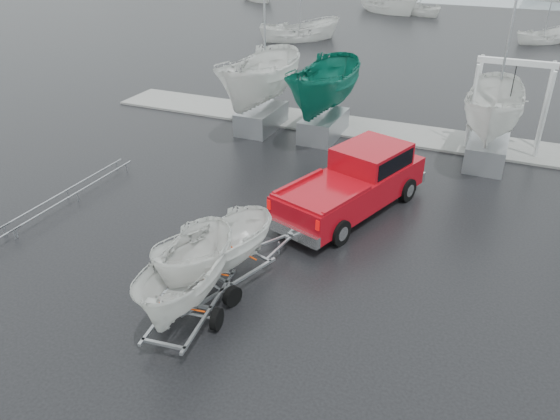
% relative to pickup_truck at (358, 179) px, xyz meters
% --- Properties ---
extents(ground_plane, '(120.00, 120.00, 0.00)m').
position_rel_pickup_truck_xyz_m(ground_plane, '(-1.10, -4.69, -1.15)').
color(ground_plane, black).
rests_on(ground_plane, ground).
extents(dock, '(30.00, 3.00, 0.12)m').
position_rel_pickup_truck_xyz_m(dock, '(-1.10, 8.31, -1.10)').
color(dock, gray).
rests_on(dock, ground).
extents(pickup_truck, '(4.24, 7.02, 2.21)m').
position_rel_pickup_truck_xyz_m(pickup_truck, '(0.00, 0.00, 0.00)').
color(pickup_truck, '#9B0812').
rests_on(pickup_truck, ground).
extents(trailer_hitched, '(2.26, 3.79, 4.68)m').
position_rel_pickup_truck_xyz_m(trailer_hitched, '(-2.17, -6.51, 1.39)').
color(trailer_hitched, '#989BA1').
rests_on(trailer_hitched, ground).
extents(trailer_parked, '(1.88, 3.72, 4.90)m').
position_rel_pickup_truck_xyz_m(trailer_parked, '(-2.22, -7.87, 1.51)').
color(trailer_parked, '#989BA1').
rests_on(trailer_parked, ground).
extents(boat_hoist, '(3.30, 2.18, 4.12)m').
position_rel_pickup_truck_xyz_m(boat_hoist, '(4.49, 8.31, 1.52)').
color(boat_hoist, silver).
rests_on(boat_hoist, ground).
extents(keelboat_0, '(2.70, 3.20, 10.87)m').
position_rel_pickup_truck_xyz_m(keelboat_0, '(-6.84, 6.31, 3.14)').
color(keelboat_0, '#989BA1').
rests_on(keelboat_0, ground).
extents(keelboat_1, '(2.56, 3.20, 7.91)m').
position_rel_pickup_truck_xyz_m(keelboat_1, '(-3.59, 6.51, 2.92)').
color(keelboat_1, '#989BA1').
rests_on(keelboat_1, ground).
extents(keelboat_2, '(2.39, 3.20, 10.56)m').
position_rel_pickup_truck_xyz_m(keelboat_2, '(4.00, 6.31, 2.64)').
color(keelboat_2, '#989BA1').
rests_on(keelboat_2, ground).
extents(mast_rack_0, '(0.56, 6.50, 0.06)m').
position_rel_pickup_truck_xyz_m(mast_rack_0, '(-10.10, -3.69, -0.80)').
color(mast_rack_0, '#989BA1').
rests_on(mast_rack_0, ground).
extents(moored_boat_0, '(3.92, 3.92, 11.64)m').
position_rel_pickup_truck_xyz_m(moored_boat_0, '(-13.41, 27.97, -1.15)').
color(moored_boat_0, silver).
rests_on(moored_boat_0, ground).
extents(moored_boat_1, '(4.27, 4.24, 12.08)m').
position_rel_pickup_truck_xyz_m(moored_boat_1, '(-10.05, 46.05, -1.15)').
color(moored_boat_1, silver).
rests_on(moored_boat_1, ground).
extents(moored_boat_2, '(2.86, 2.85, 10.66)m').
position_rel_pickup_truck_xyz_m(moored_boat_2, '(6.03, 35.09, -1.14)').
color(moored_boat_2, silver).
rests_on(moored_boat_2, ground).
extents(moored_boat_4, '(3.55, 3.53, 11.32)m').
position_rel_pickup_truck_xyz_m(moored_boat_4, '(-27.42, 48.83, -1.15)').
color(moored_boat_4, silver).
rests_on(moored_boat_4, ground).
extents(moored_boat_6, '(2.90, 2.89, 10.76)m').
position_rel_pickup_truck_xyz_m(moored_boat_6, '(-6.49, 45.69, -1.14)').
color(moored_boat_6, silver).
rests_on(moored_boat_6, ground).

